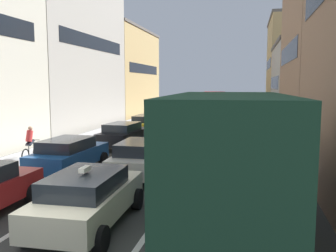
{
  "coord_description": "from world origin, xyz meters",
  "views": [
    {
      "loc": [
        4.13,
        -6.4,
        3.79
      ],
      "look_at": [
        0.0,
        12.0,
        1.6
      ],
      "focal_mm": 38.27,
      "sensor_mm": 36.0,
      "label": 1
    }
  ],
  "objects_px": {
    "coupe_centre_lane_fourth": "(192,125)",
    "sedan_right_lane_behind_truck": "(228,154)",
    "taxi_centre_lane_front": "(88,197)",
    "wagon_left_lane_second": "(69,154)",
    "sedan_left_lane_fourth": "(147,124)",
    "removalist_box_truck": "(228,161)",
    "hatchback_centre_lane_third": "(177,137)",
    "sedan_centre_lane_second": "(141,157)",
    "sedan_centre_lane_fifth": "(202,118)",
    "bus_mid_queue_primary": "(212,102)",
    "cyclist_on_sidewalk": "(30,144)",
    "sedan_left_lane_third": "(123,134)"
  },
  "relations": [
    {
      "from": "hatchback_centre_lane_third",
      "to": "bus_mid_queue_primary",
      "type": "height_order",
      "value": "bus_mid_queue_primary"
    },
    {
      "from": "sedan_left_lane_fourth",
      "to": "bus_mid_queue_primary",
      "type": "distance_m",
      "value": 15.52
    },
    {
      "from": "sedan_centre_lane_second",
      "to": "sedan_right_lane_behind_truck",
      "type": "distance_m",
      "value": 3.75
    },
    {
      "from": "wagon_left_lane_second",
      "to": "coupe_centre_lane_fourth",
      "type": "distance_m",
      "value": 12.56
    },
    {
      "from": "taxi_centre_lane_front",
      "to": "bus_mid_queue_primary",
      "type": "height_order",
      "value": "bus_mid_queue_primary"
    },
    {
      "from": "coupe_centre_lane_fourth",
      "to": "cyclist_on_sidewalk",
      "type": "height_order",
      "value": "cyclist_on_sidewalk"
    },
    {
      "from": "sedan_left_lane_third",
      "to": "sedan_right_lane_behind_truck",
      "type": "bearing_deg",
      "value": -123.78
    },
    {
      "from": "removalist_box_truck",
      "to": "sedan_right_lane_behind_truck",
      "type": "bearing_deg",
      "value": 0.52
    },
    {
      "from": "bus_mid_queue_primary",
      "to": "sedan_centre_lane_second",
      "type": "bearing_deg",
      "value": 178.36
    },
    {
      "from": "wagon_left_lane_second",
      "to": "sedan_centre_lane_fifth",
      "type": "bearing_deg",
      "value": -9.57
    },
    {
      "from": "sedan_left_lane_fourth",
      "to": "bus_mid_queue_primary",
      "type": "height_order",
      "value": "bus_mid_queue_primary"
    },
    {
      "from": "sedan_centre_lane_second",
      "to": "sedan_left_lane_fourth",
      "type": "bearing_deg",
      "value": 13.19
    },
    {
      "from": "sedan_left_lane_fourth",
      "to": "wagon_left_lane_second",
      "type": "bearing_deg",
      "value": 179.71
    },
    {
      "from": "wagon_left_lane_second",
      "to": "sedan_left_lane_third",
      "type": "bearing_deg",
      "value": -0.31
    },
    {
      "from": "bus_mid_queue_primary",
      "to": "cyclist_on_sidewalk",
      "type": "height_order",
      "value": "bus_mid_queue_primary"
    },
    {
      "from": "taxi_centre_lane_front",
      "to": "cyclist_on_sidewalk",
      "type": "distance_m",
      "value": 9.64
    },
    {
      "from": "sedan_centre_lane_second",
      "to": "sedan_right_lane_behind_truck",
      "type": "xyz_separation_m",
      "value": [
        3.44,
        1.51,
        0.0
      ]
    },
    {
      "from": "hatchback_centre_lane_third",
      "to": "coupe_centre_lane_fourth",
      "type": "xyz_separation_m",
      "value": [
        -0.08,
        6.01,
        0.0
      ]
    },
    {
      "from": "sedan_centre_lane_fifth",
      "to": "cyclist_on_sidewalk",
      "type": "xyz_separation_m",
      "value": [
        -6.52,
        -16.2,
        0.05
      ]
    },
    {
      "from": "wagon_left_lane_second",
      "to": "sedan_right_lane_behind_truck",
      "type": "relative_size",
      "value": 0.99
    },
    {
      "from": "hatchback_centre_lane_third",
      "to": "sedan_centre_lane_fifth",
      "type": "distance_m",
      "value": 11.95
    },
    {
      "from": "sedan_centre_lane_second",
      "to": "cyclist_on_sidewalk",
      "type": "bearing_deg",
      "value": 72.63
    },
    {
      "from": "removalist_box_truck",
      "to": "sedan_left_lane_third",
      "type": "relative_size",
      "value": 1.78
    },
    {
      "from": "coupe_centre_lane_fourth",
      "to": "cyclist_on_sidewalk",
      "type": "xyz_separation_m",
      "value": [
        -6.57,
        -10.26,
        0.05
      ]
    },
    {
      "from": "removalist_box_truck",
      "to": "hatchback_centre_lane_third",
      "type": "relative_size",
      "value": 1.81
    },
    {
      "from": "hatchback_centre_lane_third",
      "to": "sedan_right_lane_behind_truck",
      "type": "xyz_separation_m",
      "value": [
        3.12,
        -4.51,
        0.0
      ]
    },
    {
      "from": "sedan_left_lane_fourth",
      "to": "sedan_centre_lane_fifth",
      "type": "height_order",
      "value": "same"
    },
    {
      "from": "sedan_left_lane_fourth",
      "to": "taxi_centre_lane_front",
      "type": "bearing_deg",
      "value": -169.12
    },
    {
      "from": "sedan_left_lane_third",
      "to": "removalist_box_truck",
      "type": "bearing_deg",
      "value": -146.49
    },
    {
      "from": "hatchback_centre_lane_third",
      "to": "sedan_right_lane_behind_truck",
      "type": "distance_m",
      "value": 5.48
    },
    {
      "from": "coupe_centre_lane_fourth",
      "to": "sedan_right_lane_behind_truck",
      "type": "relative_size",
      "value": 1.0
    },
    {
      "from": "taxi_centre_lane_front",
      "to": "sedan_right_lane_behind_truck",
      "type": "bearing_deg",
      "value": -26.95
    },
    {
      "from": "cyclist_on_sidewalk",
      "to": "coupe_centre_lane_fourth",
      "type": "bearing_deg",
      "value": -36.1
    },
    {
      "from": "sedan_left_lane_third",
      "to": "coupe_centre_lane_fourth",
      "type": "distance_m",
      "value": 6.53
    },
    {
      "from": "coupe_centre_lane_fourth",
      "to": "sedan_left_lane_third",
      "type": "bearing_deg",
      "value": 146.8
    },
    {
      "from": "sedan_left_lane_third",
      "to": "sedan_centre_lane_fifth",
      "type": "relative_size",
      "value": 1.0
    },
    {
      "from": "sedan_centre_lane_fifth",
      "to": "bus_mid_queue_primary",
      "type": "height_order",
      "value": "bus_mid_queue_primary"
    },
    {
      "from": "bus_mid_queue_primary",
      "to": "hatchback_centre_lane_third",
      "type": "bearing_deg",
      "value": 179.11
    },
    {
      "from": "taxi_centre_lane_front",
      "to": "wagon_left_lane_second",
      "type": "height_order",
      "value": "taxi_centre_lane_front"
    },
    {
      "from": "taxi_centre_lane_front",
      "to": "sedan_right_lane_behind_truck",
      "type": "distance_m",
      "value": 7.62
    },
    {
      "from": "sedan_left_lane_third",
      "to": "sedan_centre_lane_fifth",
      "type": "bearing_deg",
      "value": -12.66
    },
    {
      "from": "taxi_centre_lane_front",
      "to": "wagon_left_lane_second",
      "type": "distance_m",
      "value": 6.33
    },
    {
      "from": "sedan_right_lane_behind_truck",
      "to": "sedan_left_lane_third",
      "type": "bearing_deg",
      "value": 56.24
    },
    {
      "from": "removalist_box_truck",
      "to": "wagon_left_lane_second",
      "type": "xyz_separation_m",
      "value": [
        -7.09,
        5.36,
        -1.18
      ]
    },
    {
      "from": "cyclist_on_sidewalk",
      "to": "sedan_left_lane_fourth",
      "type": "bearing_deg",
      "value": -20.44
    },
    {
      "from": "taxi_centre_lane_front",
      "to": "sedan_centre_lane_fifth",
      "type": "height_order",
      "value": "taxi_centre_lane_front"
    },
    {
      "from": "taxi_centre_lane_front",
      "to": "sedan_centre_lane_second",
      "type": "xyz_separation_m",
      "value": [
        -0.14,
        5.37,
        -0.0
      ]
    },
    {
      "from": "sedan_right_lane_behind_truck",
      "to": "sedan_left_lane_fourth",
      "type": "bearing_deg",
      "value": 35.45
    },
    {
      "from": "taxi_centre_lane_front",
      "to": "sedan_left_lane_fourth",
      "type": "distance_m",
      "value": 17.71
    },
    {
      "from": "taxi_centre_lane_front",
      "to": "sedan_left_lane_third",
      "type": "bearing_deg",
      "value": 13.97
    }
  ]
}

